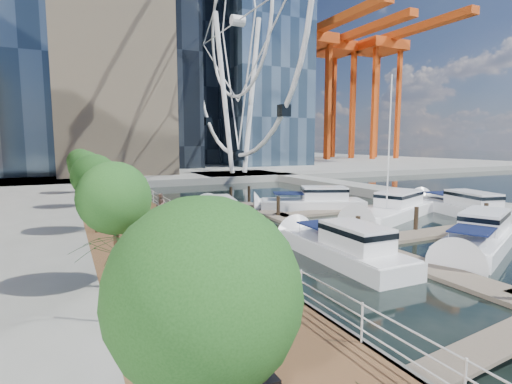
{
  "coord_description": "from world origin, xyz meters",
  "views": [
    {
      "loc": [
        -12.95,
        -10.78,
        6.27
      ],
      "look_at": [
        -1.62,
        12.72,
        3.0
      ],
      "focal_mm": 28.0,
      "sensor_mm": 36.0,
      "label": 1
    }
  ],
  "objects": [
    {
      "name": "ground",
      "position": [
        0.0,
        0.0,
        0.0
      ],
      "size": [
        520.0,
        520.0,
        0.0
      ],
      "primitive_type": "plane",
      "color": "black",
      "rests_on": "ground"
    },
    {
      "name": "boardwalk",
      "position": [
        -9.0,
        15.0,
        0.5
      ],
      "size": [
        6.0,
        60.0,
        1.0
      ],
      "primitive_type": "cube",
      "color": "brown",
      "rests_on": "ground"
    },
    {
      "name": "seawall",
      "position": [
        -6.0,
        15.0,
        0.5
      ],
      "size": [
        0.25,
        60.0,
        1.0
      ],
      "primitive_type": "cube",
      "color": "#595954",
      "rests_on": "ground"
    },
    {
      "name": "land_far",
      "position": [
        0.0,
        102.0,
        0.5
      ],
      "size": [
        200.0,
        114.0,
        1.0
      ],
      "primitive_type": "cube",
      "color": "gray",
      "rests_on": "ground"
    },
    {
      "name": "breakwater",
      "position": [
        20.0,
        20.0,
        0.5
      ],
      "size": [
        4.0,
        60.0,
        1.0
      ],
      "primitive_type": "cube",
      "color": "gray",
      "rests_on": "ground"
    },
    {
      "name": "pier",
      "position": [
        14.0,
        52.0,
        0.5
      ],
      "size": [
        14.0,
        12.0,
        1.0
      ],
      "primitive_type": "cube",
      "color": "gray",
      "rests_on": "ground"
    },
    {
      "name": "railing",
      "position": [
        -6.1,
        15.0,
        1.52
      ],
      "size": [
        0.1,
        60.0,
        1.05
      ],
      "primitive_type": null,
      "color": "white",
      "rests_on": "boardwalk"
    },
    {
      "name": "floating_docks",
      "position": [
        7.97,
        9.98,
        0.49
      ],
      "size": [
        16.0,
        34.0,
        2.6
      ],
      "color": "#6D6051",
      "rests_on": "ground"
    },
    {
      "name": "ferris_wheel",
      "position": [
        14.0,
        52.0,
        25.92
      ],
      "size": [
        5.8,
        45.6,
        47.8
      ],
      "color": "white",
      "rests_on": "ground"
    },
    {
      "name": "port_cranes",
      "position": [
        67.67,
        95.67,
        20.0
      ],
      "size": [
        40.0,
        52.0,
        38.0
      ],
      "color": "#D84C14",
      "rests_on": "ground"
    },
    {
      "name": "street_trees",
      "position": [
        -11.4,
        14.0,
        4.29
      ],
      "size": [
        2.6,
        42.6,
        4.6
      ],
      "color": "#3F2B1C",
      "rests_on": "ground"
    },
    {
      "name": "cafe_tables",
      "position": [
        -10.4,
        -2.0,
        1.37
      ],
      "size": [
        2.5,
        13.7,
        0.74
      ],
      "color": "black",
      "rests_on": "ground"
    },
    {
      "name": "yacht_foreground",
      "position": [
        8.83,
        4.13,
        0.0
      ],
      "size": [
        10.88,
        7.04,
        2.15
      ],
      "primitive_type": null,
      "rotation": [
        0.0,
        0.0,
        2.0
      ],
      "color": "white",
      "rests_on": "ground"
    },
    {
      "name": "pedestrian_near",
      "position": [
        -7.42,
        7.92,
        1.9
      ],
      "size": [
        0.76,
        0.61,
        1.81
      ],
      "primitive_type": "imported",
      "rotation": [
        0.0,
        0.0,
        0.31
      ],
      "color": "#51546C",
      "rests_on": "boardwalk"
    },
    {
      "name": "pedestrian_mid",
      "position": [
        -6.86,
        17.6,
        1.82
      ],
      "size": [
        0.7,
        0.86,
        1.64
      ],
      "primitive_type": "imported",
      "rotation": [
        0.0,
        0.0,
        -1.68
      ],
      "color": "#8B6A60",
      "rests_on": "boardwalk"
    },
    {
      "name": "pedestrian_far",
      "position": [
        -9.27,
        32.95,
        1.86
      ],
      "size": [
        1.01,
        0.42,
        1.73
      ],
      "primitive_type": "imported",
      "rotation": [
        0.0,
        0.0,
        3.14
      ],
      "color": "#2F323B",
      "rests_on": "boardwalk"
    },
    {
      "name": "moored_yachts",
      "position": [
        9.52,
        12.71,
        0.0
      ],
      "size": [
        25.48,
        32.06,
        11.5
      ],
      "color": "white",
      "rests_on": "ground"
    },
    {
      "name": "cafe_seating",
      "position": [
        -10.76,
        -4.83,
        2.24
      ],
      "size": [
        5.03,
        15.39,
        2.72
      ],
      "color": "#103D19",
      "rests_on": "ground"
    }
  ]
}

